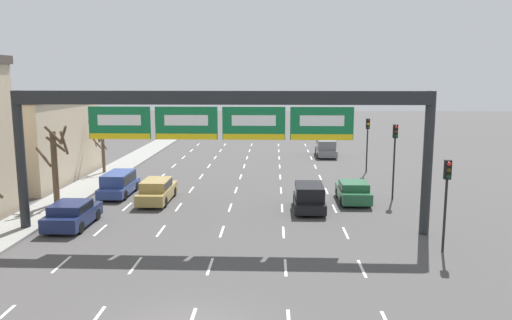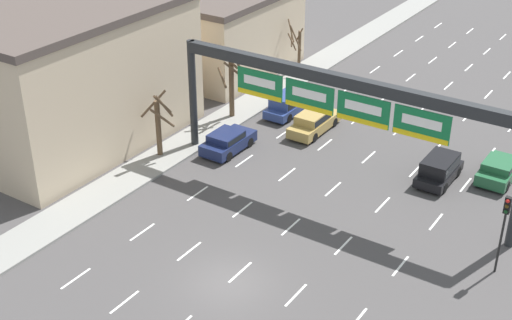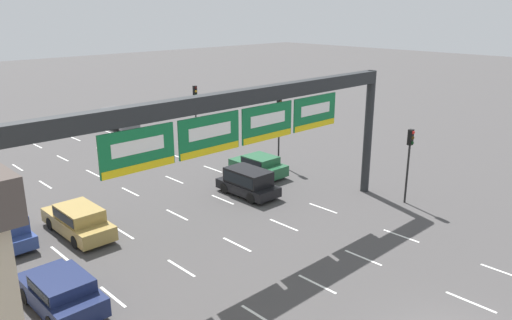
# 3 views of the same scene
# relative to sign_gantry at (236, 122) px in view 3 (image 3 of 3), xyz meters

# --- Properties ---
(lane_dashes) EXTENTS (13.32, 67.00, 0.01)m
(lane_dashes) POSITION_rel_sign_gantry_xyz_m (0.00, 2.52, -6.09)
(lane_dashes) COLOR white
(lane_dashes) RESTS_ON ground_plane
(sign_gantry) EXTENTS (21.91, 0.70, 7.49)m
(sign_gantry) POSITION_rel_sign_gantry_xyz_m (0.00, 0.00, 0.00)
(sign_gantry) COLOR #232628
(sign_gantry) RESTS_ON ground_plane
(car_navy) EXTENTS (1.98, 4.16, 1.41)m
(car_navy) POSITION_rel_sign_gantry_xyz_m (-8.34, 0.61, -5.33)
(car_navy) COLOR #19234C
(car_navy) RESTS_ON ground_plane
(suv_grey) EXTENTS (1.95, 4.82, 1.77)m
(suv_grey) POSITION_rel_sign_gantry_xyz_m (8.18, 26.22, -5.11)
(suv_grey) COLOR slate
(suv_grey) RESTS_ON ground_plane
(car_green) EXTENTS (1.94, 4.01, 1.40)m
(car_green) POSITION_rel_sign_gantry_xyz_m (8.03, 6.78, -5.34)
(car_green) COLOR #235B38
(car_green) RESTS_ON ground_plane
(suv_black) EXTENTS (1.86, 4.00, 1.64)m
(suv_black) POSITION_rel_sign_gantry_xyz_m (4.96, 4.56, -5.18)
(suv_black) COLOR black
(suv_black) RESTS_ON ground_plane
(car_gold) EXTENTS (1.83, 4.89, 1.53)m
(car_gold) POSITION_rel_sign_gantry_xyz_m (-4.98, 6.39, -5.28)
(car_gold) COLOR #A88947
(car_gold) RESTS_ON ground_plane
(suv_blue) EXTENTS (1.82, 4.60, 1.63)m
(suv_blue) POSITION_rel_sign_gantry_xyz_m (-8.08, 8.12, -5.18)
(suv_blue) COLOR navy
(suv_blue) RESTS_ON ground_plane
(traffic_light_near_gantry) EXTENTS (0.30, 0.35, 5.09)m
(traffic_light_near_gantry) POSITION_rel_sign_gantry_xyz_m (10.81, 7.57, -2.48)
(traffic_light_near_gantry) COLOR black
(traffic_light_near_gantry) RESTS_ON ground_plane
(traffic_light_mid_block) EXTENTS (0.30, 0.35, 4.69)m
(traffic_light_mid_block) POSITION_rel_sign_gantry_xyz_m (10.82, 17.43, -2.74)
(traffic_light_mid_block) COLOR black
(traffic_light_mid_block) RESTS_ON ground_plane
(traffic_light_far_end) EXTENTS (0.30, 0.35, 4.42)m
(traffic_light_far_end) POSITION_rel_sign_gantry_xyz_m (10.78, -2.75, -2.93)
(traffic_light_far_end) COLOR black
(traffic_light_far_end) RESTS_ON ground_plane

